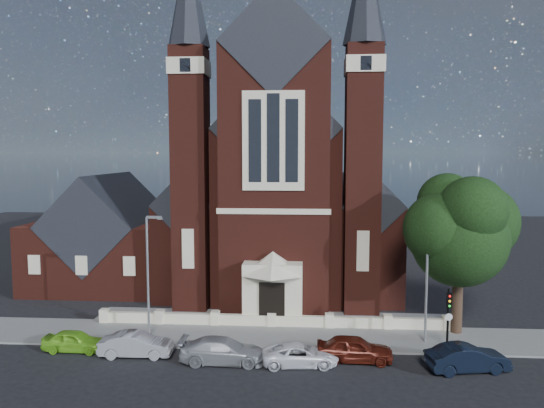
% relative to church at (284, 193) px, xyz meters
% --- Properties ---
extents(ground, '(120.00, 120.00, 0.00)m').
position_rel_church_xyz_m(ground, '(0.00, -7.94, -8.19)').
color(ground, black).
rests_on(ground, ground).
extents(pavement_strip, '(60.00, 5.00, 0.12)m').
position_rel_church_xyz_m(pavement_strip, '(0.00, -18.44, -8.19)').
color(pavement_strip, slate).
rests_on(pavement_strip, ground).
extents(forecourt_paving, '(26.00, 3.00, 0.14)m').
position_rel_church_xyz_m(forecourt_paving, '(0.00, -14.44, -8.19)').
color(forecourt_paving, slate).
rests_on(forecourt_paving, ground).
extents(forecourt_wall, '(24.00, 0.40, 0.90)m').
position_rel_church_xyz_m(forecourt_wall, '(0.00, -16.44, -8.19)').
color(forecourt_wall, beige).
rests_on(forecourt_wall, ground).
extents(church, '(20.01, 34.90, 29.20)m').
position_rel_church_xyz_m(church, '(0.00, 0.00, 0.00)').
color(church, '#4A1B13').
rests_on(church, ground).
extents(parish_hall, '(12.00, 12.20, 10.24)m').
position_rel_church_xyz_m(parish_hall, '(-16.00, -4.94, -4.17)').
color(parish_hall, '#4A1B13').
rests_on(parish_hall, ground).
extents(street_tree, '(6.40, 6.60, 10.70)m').
position_rel_church_xyz_m(street_tree, '(12.60, -17.23, -1.23)').
color(street_tree, black).
rests_on(street_tree, ground).
extents(street_lamp_left, '(1.16, 0.22, 8.09)m').
position_rel_church_xyz_m(street_lamp_left, '(-7.91, -18.94, -3.59)').
color(street_lamp_left, gray).
rests_on(street_lamp_left, ground).
extents(street_lamp_right, '(1.16, 0.22, 8.09)m').
position_rel_church_xyz_m(street_lamp_right, '(10.09, -18.94, -3.59)').
color(street_lamp_right, gray).
rests_on(street_lamp_right, ground).
extents(traffic_signal, '(0.28, 0.42, 4.00)m').
position_rel_church_xyz_m(traffic_signal, '(11.00, -20.52, -5.60)').
color(traffic_signal, black).
rests_on(traffic_signal, ground).
extents(car_lime_van, '(3.84, 1.59, 1.30)m').
position_rel_church_xyz_m(car_lime_van, '(-11.80, -21.78, -7.54)').
color(car_lime_van, '#7DCD29').
rests_on(car_lime_van, ground).
extents(car_silver_a, '(4.42, 1.70, 1.44)m').
position_rel_church_xyz_m(car_silver_a, '(-7.74, -22.32, -7.47)').
color(car_silver_a, '#919397').
rests_on(car_silver_a, ground).
extents(car_silver_b, '(5.03, 2.07, 1.46)m').
position_rel_church_xyz_m(car_silver_b, '(-2.39, -22.95, -7.46)').
color(car_silver_b, '#939599').
rests_on(car_silver_b, ground).
extents(car_white_suv, '(4.57, 2.44, 1.22)m').
position_rel_church_xyz_m(car_white_suv, '(2.10, -22.97, -7.57)').
color(car_white_suv, white).
rests_on(car_white_suv, ground).
extents(car_dark_red, '(4.51, 1.92, 1.52)m').
position_rel_church_xyz_m(car_dark_red, '(5.25, -22.19, -7.43)').
color(car_dark_red, '#4D160D').
rests_on(car_dark_red, ground).
extents(car_navy, '(4.79, 2.45, 1.51)m').
position_rel_church_xyz_m(car_navy, '(11.40, -23.18, -7.43)').
color(car_navy, black).
rests_on(car_navy, ground).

